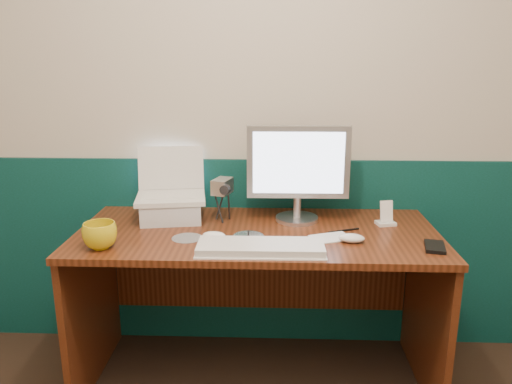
{
  "coord_description": "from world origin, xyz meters",
  "views": [
    {
      "loc": [
        0.08,
        -0.71,
        1.5
      ],
      "look_at": [
        0.01,
        1.23,
        0.97
      ],
      "focal_mm": 35.0,
      "sensor_mm": 36.0,
      "label": 1
    }
  ],
  "objects_px": {
    "keyboard": "(261,248)",
    "camcorder": "(222,199)",
    "mug": "(100,235)",
    "laptop": "(170,173)",
    "monitor": "(298,172)",
    "desk": "(257,307)"
  },
  "relations": [
    {
      "from": "keyboard",
      "to": "camcorder",
      "type": "distance_m",
      "value": 0.44
    },
    {
      "from": "keyboard",
      "to": "mug",
      "type": "relative_size",
      "value": 3.67
    },
    {
      "from": "laptop",
      "to": "monitor",
      "type": "distance_m",
      "value": 0.59
    },
    {
      "from": "laptop",
      "to": "mug",
      "type": "distance_m",
      "value": 0.47
    },
    {
      "from": "desk",
      "to": "keyboard",
      "type": "bearing_deg",
      "value": -84.86
    },
    {
      "from": "camcorder",
      "to": "mug",
      "type": "bearing_deg",
      "value": -123.37
    },
    {
      "from": "mug",
      "to": "camcorder",
      "type": "bearing_deg",
      "value": 38.97
    },
    {
      "from": "laptop",
      "to": "monitor",
      "type": "relative_size",
      "value": 0.68
    },
    {
      "from": "camcorder",
      "to": "monitor",
      "type": "bearing_deg",
      "value": 20.34
    },
    {
      "from": "mug",
      "to": "desk",
      "type": "bearing_deg",
      "value": 20.21
    },
    {
      "from": "keyboard",
      "to": "mug",
      "type": "distance_m",
      "value": 0.65
    },
    {
      "from": "laptop",
      "to": "monitor",
      "type": "bearing_deg",
      "value": -8.22
    },
    {
      "from": "desk",
      "to": "keyboard",
      "type": "xyz_separation_m",
      "value": [
        0.02,
        -0.24,
        0.39
      ]
    },
    {
      "from": "laptop",
      "to": "keyboard",
      "type": "relative_size",
      "value": 0.63
    },
    {
      "from": "monitor",
      "to": "camcorder",
      "type": "relative_size",
      "value": 2.19
    },
    {
      "from": "monitor",
      "to": "camcorder",
      "type": "height_order",
      "value": "monitor"
    },
    {
      "from": "mug",
      "to": "camcorder",
      "type": "distance_m",
      "value": 0.59
    },
    {
      "from": "laptop",
      "to": "camcorder",
      "type": "relative_size",
      "value": 1.49
    },
    {
      "from": "monitor",
      "to": "keyboard",
      "type": "height_order",
      "value": "monitor"
    },
    {
      "from": "laptop",
      "to": "keyboard",
      "type": "bearing_deg",
      "value": -51.1
    },
    {
      "from": "desk",
      "to": "monitor",
      "type": "bearing_deg",
      "value": 40.66
    },
    {
      "from": "monitor",
      "to": "mug",
      "type": "xyz_separation_m",
      "value": [
        -0.81,
        -0.39,
        -0.18
      ]
    }
  ]
}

